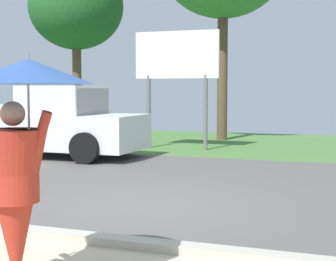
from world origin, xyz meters
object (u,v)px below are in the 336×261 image
at_px(monk_pedestrian, 18,162).
at_px(tree_right_far, 76,7).
at_px(roadside_billboard, 177,63).
at_px(pickup_truck, 48,124).

distance_m(monk_pedestrian, tree_right_far, 17.76).
bearing_deg(tree_right_far, roadside_billboard, -35.25).
height_order(monk_pedestrian, pickup_truck, monk_pedestrian).
distance_m(monk_pedestrian, pickup_truck, 9.88).
height_order(monk_pedestrian, roadside_billboard, roadside_billboard).
bearing_deg(roadside_billboard, monk_pedestrian, -77.44).
xyz_separation_m(pickup_truck, roadside_billboard, (2.65, 2.81, 1.68)).
height_order(pickup_truck, tree_right_far, tree_right_far).
bearing_deg(tree_right_far, monk_pedestrian, -61.76).
distance_m(pickup_truck, roadside_billboard, 4.21).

